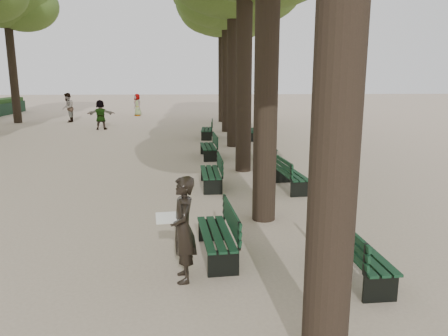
{
  "coord_description": "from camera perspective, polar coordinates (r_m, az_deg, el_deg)",
  "views": [
    {
      "loc": [
        0.12,
        -6.4,
        3.27
      ],
      "look_at": [
        0.6,
        3.0,
        1.2
      ],
      "focal_mm": 35.0,
      "sensor_mm": 36.0,
      "label": 1
    }
  ],
  "objects": [
    {
      "name": "ground",
      "position": [
        7.19,
        -3.69,
        -14.7
      ],
      "size": [
        120.0,
        120.0,
        0.0
      ],
      "primitive_type": "plane",
      "color": "#BFA991",
      "rests_on": "ground"
    },
    {
      "name": "tree_central_5",
      "position": [
        29.75,
        -0.23,
        20.89
      ],
      "size": [
        6.0,
        6.0,
        9.95
      ],
      "color": "#33261C",
      "rests_on": "ground"
    },
    {
      "name": "bench_left_0",
      "position": [
        7.96,
        -0.96,
        -9.71
      ],
      "size": [
        0.75,
        1.85,
        0.92
      ],
      "color": "black",
      "rests_on": "ground"
    },
    {
      "name": "bench_left_1",
      "position": [
        12.62,
        -1.72,
        -1.33
      ],
      "size": [
        0.65,
        1.82,
        0.92
      ],
      "color": "black",
      "rests_on": "ground"
    },
    {
      "name": "bench_left_2",
      "position": [
        17.0,
        -2.04,
        2.25
      ],
      "size": [
        0.7,
        1.84,
        0.92
      ],
      "color": "black",
      "rests_on": "ground"
    },
    {
      "name": "bench_left_3",
      "position": [
        22.08,
        -2.25,
        4.6
      ],
      "size": [
        0.64,
        1.82,
        0.92
      ],
      "color": "black",
      "rests_on": "ground"
    },
    {
      "name": "bench_right_0",
      "position": [
        7.53,
        17.19,
        -11.64
      ],
      "size": [
        0.68,
        1.83,
        0.92
      ],
      "color": "black",
      "rests_on": "ground"
    },
    {
      "name": "bench_right_1",
      "position": [
        12.55,
        8.73,
        -1.56
      ],
      "size": [
        0.78,
        1.86,
        0.92
      ],
      "color": "black",
      "rests_on": "ground"
    },
    {
      "name": "bench_right_2",
      "position": [
        17.0,
        5.64,
        2.2
      ],
      "size": [
        0.58,
        1.8,
        0.92
      ],
      "color": "black",
      "rests_on": "ground"
    },
    {
      "name": "bench_right_3",
      "position": [
        21.76,
        3.76,
        4.47
      ],
      "size": [
        0.69,
        1.84,
        0.92
      ],
      "color": "black",
      "rests_on": "ground"
    },
    {
      "name": "man_with_map",
      "position": [
        6.95,
        -5.35,
        -7.99
      ],
      "size": [
        0.65,
        0.72,
        1.71
      ],
      "color": "black",
      "rests_on": "ground"
    },
    {
      "name": "pedestrian_e",
      "position": [
        26.41,
        -15.81,
        6.71
      ],
      "size": [
        1.61,
        0.42,
        1.72
      ],
      "primitive_type": "imported",
      "rotation": [
        0.0,
        0.0,
        3.19
      ],
      "color": "#262628",
      "rests_on": "ground"
    },
    {
      "name": "pedestrian_a",
      "position": [
        30.95,
        -19.72,
        7.43
      ],
      "size": [
        0.53,
        0.99,
        1.93
      ],
      "primitive_type": "imported",
      "rotation": [
        0.0,
        0.0,
        4.87
      ],
      "color": "#262628",
      "rests_on": "ground"
    },
    {
      "name": "pedestrian_c",
      "position": [
        28.35,
        5.77,
        7.47
      ],
      "size": [
        0.67,
        1.06,
        1.71
      ],
      "primitive_type": "imported",
      "rotation": [
        0.0,
        0.0,
        1.21
      ],
      "color": "#262628",
      "rests_on": "ground"
    },
    {
      "name": "pedestrian_d",
      "position": [
        34.18,
        -11.23,
        8.1
      ],
      "size": [
        0.74,
        0.86,
        1.66
      ],
      "primitive_type": "imported",
      "rotation": [
        0.0,
        0.0,
        5.32
      ],
      "color": "#262628",
      "rests_on": "ground"
    }
  ]
}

